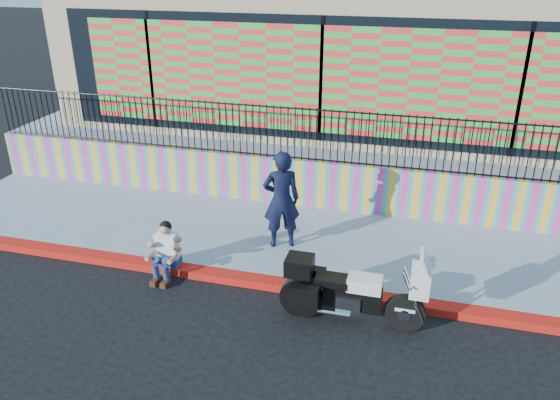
% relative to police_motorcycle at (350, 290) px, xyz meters
% --- Properties ---
extents(ground, '(90.00, 90.00, 0.00)m').
position_rel_police_motorcycle_xyz_m(ground, '(-1.48, 0.63, -0.60)').
color(ground, black).
rests_on(ground, ground).
extents(red_curb, '(16.00, 0.30, 0.15)m').
position_rel_police_motorcycle_xyz_m(red_curb, '(-1.48, 0.63, -0.52)').
color(red_curb, '#B10C0F').
rests_on(red_curb, ground).
extents(sidewalk, '(16.00, 3.00, 0.15)m').
position_rel_police_motorcycle_xyz_m(sidewalk, '(-1.48, 2.28, -0.52)').
color(sidewalk, '#8F95AB').
rests_on(sidewalk, ground).
extents(mural_wall, '(16.00, 0.20, 1.10)m').
position_rel_police_motorcycle_xyz_m(mural_wall, '(-1.48, 3.88, 0.10)').
color(mural_wall, '#E53C99').
rests_on(mural_wall, sidewalk).
extents(metal_fence, '(15.80, 0.04, 1.20)m').
position_rel_police_motorcycle_xyz_m(metal_fence, '(-1.48, 3.88, 1.25)').
color(metal_fence, black).
rests_on(metal_fence, mural_wall).
extents(elevated_platform, '(16.00, 10.00, 1.25)m').
position_rel_police_motorcycle_xyz_m(elevated_platform, '(-1.48, 8.98, 0.03)').
color(elevated_platform, '#8F95AB').
rests_on(elevated_platform, ground).
extents(storefront_building, '(14.00, 8.06, 4.00)m').
position_rel_police_motorcycle_xyz_m(storefront_building, '(-1.48, 8.76, 2.65)').
color(storefront_building, tan).
rests_on(storefront_building, elevated_platform).
extents(police_motorcycle, '(2.30, 0.76, 1.43)m').
position_rel_police_motorcycle_xyz_m(police_motorcycle, '(0.00, 0.00, 0.00)').
color(police_motorcycle, black).
rests_on(police_motorcycle, ground).
extents(police_officer, '(0.85, 0.72, 1.98)m').
position_rel_police_motorcycle_xyz_m(police_officer, '(-1.64, 1.92, 0.54)').
color(police_officer, black).
rests_on(police_officer, sidewalk).
extents(seated_man, '(0.54, 0.71, 1.06)m').
position_rel_police_motorcycle_xyz_m(seated_man, '(-3.44, 0.44, -0.15)').
color(seated_man, navy).
rests_on(seated_man, ground).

